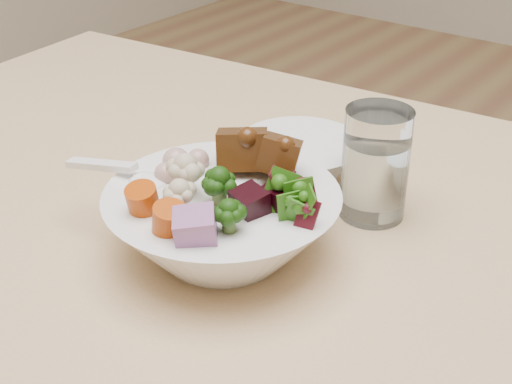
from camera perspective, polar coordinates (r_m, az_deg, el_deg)
food_bowl at (r=0.62m, az=-2.49°, el=-2.16°), size 0.21×0.21×0.11m
soup_spoon at (r=0.64m, az=-9.62°, el=1.12°), size 0.11×0.04×0.02m
water_glass at (r=0.68m, az=9.50°, el=1.89°), size 0.06×0.06×0.11m
side_bowl at (r=0.75m, az=3.53°, el=2.54°), size 0.13×0.13×0.04m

